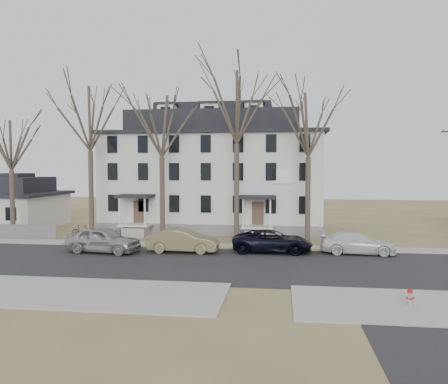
# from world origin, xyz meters

# --- Properties ---
(ground) EXTENTS (120.00, 120.00, 0.00)m
(ground) POSITION_xyz_m (0.00, 0.00, 0.00)
(ground) COLOR olive
(ground) RESTS_ON ground
(main_road) EXTENTS (120.00, 10.00, 0.04)m
(main_road) POSITION_xyz_m (0.00, 2.00, 0.00)
(main_road) COLOR #27272A
(main_road) RESTS_ON ground
(far_sidewalk) EXTENTS (120.00, 2.00, 0.08)m
(far_sidewalk) POSITION_xyz_m (0.00, 8.00, 0.00)
(far_sidewalk) COLOR #A09F97
(far_sidewalk) RESTS_ON ground
(near_sidewalk_left) EXTENTS (20.00, 5.00, 0.08)m
(near_sidewalk_left) POSITION_xyz_m (-8.00, -5.00, 0.00)
(near_sidewalk_left) COLOR #A09F97
(near_sidewalk_left) RESTS_ON ground
(yellow_curb) EXTENTS (14.00, 0.25, 0.06)m
(yellow_curb) POSITION_xyz_m (5.00, 7.10, 0.00)
(yellow_curb) COLOR gold
(yellow_curb) RESTS_ON ground
(boarding_house) EXTENTS (20.80, 12.36, 12.05)m
(boarding_house) POSITION_xyz_m (-2.00, 17.95, 5.38)
(boarding_house) COLOR slate
(boarding_house) RESTS_ON ground
(small_house) EXTENTS (8.70, 8.70, 5.00)m
(small_house) POSITION_xyz_m (-22.00, 16.00, 2.25)
(small_house) COLOR silver
(small_house) RESTS_ON ground
(tree_far_left) EXTENTS (8.40, 8.40, 13.72)m
(tree_far_left) POSITION_xyz_m (-11.00, 9.80, 10.34)
(tree_far_left) COLOR #473B31
(tree_far_left) RESTS_ON ground
(tree_mid_left) EXTENTS (7.80, 7.80, 12.74)m
(tree_mid_left) POSITION_xyz_m (-5.00, 9.80, 9.60)
(tree_mid_left) COLOR #473B31
(tree_mid_left) RESTS_ON ground
(tree_center) EXTENTS (9.00, 9.00, 14.70)m
(tree_center) POSITION_xyz_m (1.00, 9.80, 11.08)
(tree_center) COLOR #473B31
(tree_center) RESTS_ON ground
(tree_mid_right) EXTENTS (7.80, 7.80, 12.74)m
(tree_mid_right) POSITION_xyz_m (6.50, 9.80, 9.60)
(tree_mid_right) COLOR #473B31
(tree_mid_right) RESTS_ON ground
(tree_bungalow) EXTENTS (6.60, 6.60, 10.78)m
(tree_bungalow) POSITION_xyz_m (-18.00, 9.80, 8.12)
(tree_bungalow) COLOR #473B31
(tree_bungalow) RESTS_ON ground
(car_silver) EXTENTS (5.47, 2.77, 1.79)m
(car_silver) POSITION_xyz_m (-7.80, 4.57, 0.89)
(car_silver) COLOR #A5A5A5
(car_silver) RESTS_ON ground
(car_tan) EXTENTS (4.94, 1.74, 1.63)m
(car_tan) POSITION_xyz_m (-2.30, 5.37, 0.81)
(car_tan) COLOR olive
(car_tan) RESTS_ON ground
(car_navy) EXTENTS (5.57, 2.61, 1.54)m
(car_navy) POSITION_xyz_m (3.88, 6.22, 0.77)
(car_navy) COLOR black
(car_navy) RESTS_ON ground
(car_white) EXTENTS (5.10, 2.22, 1.46)m
(car_white) POSITION_xyz_m (9.68, 6.44, 0.73)
(car_white) COLOR silver
(car_white) RESTS_ON ground
(bicycle_left) EXTENTS (1.55, 0.60, 0.80)m
(bicycle_left) POSITION_xyz_m (-9.20, 12.35, 0.40)
(bicycle_left) COLOR black
(bicycle_left) RESTS_ON ground
(bicycle_right) EXTENTS (1.66, 1.06, 0.97)m
(bicycle_right) POSITION_xyz_m (-12.64, 11.37, 0.49)
(bicycle_right) COLOR black
(bicycle_right) RESTS_ON ground
(fire_hydrant) EXTENTS (0.33, 0.31, 0.80)m
(fire_hydrant) POSITION_xyz_m (9.94, -5.03, 0.40)
(fire_hydrant) COLOR #B7B7BA
(fire_hydrant) RESTS_ON ground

